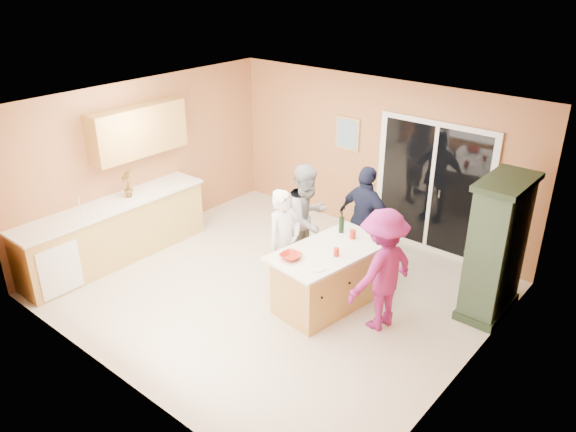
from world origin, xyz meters
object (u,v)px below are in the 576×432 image
Objects in this scene: kitchen_island at (328,279)px; woman_grey at (307,219)px; woman_navy at (365,219)px; woman_white at (284,243)px; green_hutch at (496,250)px; woman_magenta at (382,270)px.

kitchen_island is 1.06m from woman_grey.
woman_grey is (-0.80, 0.55, 0.43)m from kitchen_island.
woman_navy is at bearing 106.62° from kitchen_island.
woman_navy is (0.49, 1.25, 0.04)m from woman_white.
kitchen_island is 1.05× the size of woman_navy.
woman_grey is at bearing -164.45° from green_hutch.
green_hutch is 1.23× the size of woman_white.
kitchen_island is at bearing -75.46° from woman_magenta.
woman_grey reaches higher than woman_magenta.
green_hutch is 2.73m from woman_white.
woman_grey is 1.03× the size of woman_navy.
woman_navy reaches higher than woman_magenta.
woman_white is at bearing 75.60° from woman_navy.
woman_white is 0.94× the size of woman_navy.
woman_white is 0.69m from woman_grey.
green_hutch is 2.60m from woman_grey.
green_hutch reaches higher than kitchen_island.
woman_magenta is (0.77, 0.05, 0.40)m from kitchen_island.
green_hutch is at bearing -52.36° from woman_white.
kitchen_island is at bearing -71.87° from woman_white.
kitchen_island is at bearing -123.58° from woman_grey.
kitchen_island is 0.77m from woman_white.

